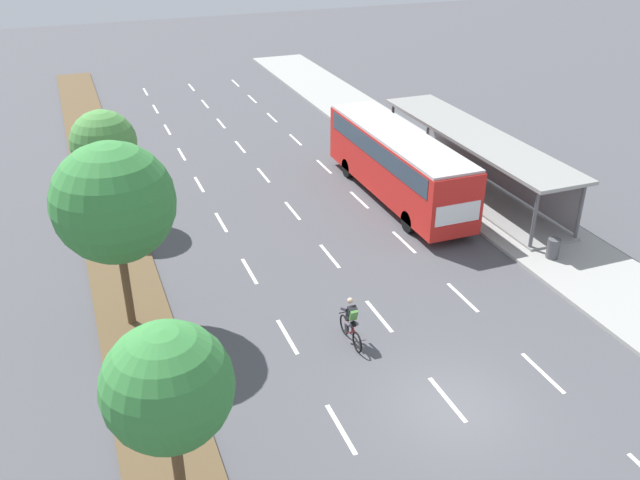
# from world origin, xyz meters

# --- Properties ---
(ground_plane) EXTENTS (140.00, 140.00, 0.00)m
(ground_plane) POSITION_xyz_m (0.00, 0.00, 0.00)
(ground_plane) COLOR #4C4C51
(median_strip) EXTENTS (2.60, 52.00, 0.12)m
(median_strip) POSITION_xyz_m (-8.30, 20.00, 0.06)
(median_strip) COLOR brown
(median_strip) RESTS_ON ground
(sidewalk_right) EXTENTS (4.50, 52.00, 0.15)m
(sidewalk_right) POSITION_xyz_m (9.25, 20.00, 0.07)
(sidewalk_right) COLOR #9E9E99
(sidewalk_right) RESTS_ON ground
(lane_divider_left) EXTENTS (0.14, 45.34, 0.01)m
(lane_divider_left) POSITION_xyz_m (-3.50, 17.17, 0.00)
(lane_divider_left) COLOR white
(lane_divider_left) RESTS_ON ground
(lane_divider_center) EXTENTS (0.14, 45.34, 0.01)m
(lane_divider_center) POSITION_xyz_m (0.00, 17.17, 0.00)
(lane_divider_center) COLOR white
(lane_divider_center) RESTS_ON ground
(lane_divider_right) EXTENTS (0.14, 45.34, 0.01)m
(lane_divider_right) POSITION_xyz_m (3.50, 17.17, 0.00)
(lane_divider_right) COLOR white
(lane_divider_right) RESTS_ON ground
(bus_shelter) EXTENTS (2.90, 14.07, 2.86)m
(bus_shelter) POSITION_xyz_m (9.53, 13.86, 1.86)
(bus_shelter) COLOR gray
(bus_shelter) RESTS_ON sidewalk_right
(bus) EXTENTS (2.54, 11.29, 3.37)m
(bus) POSITION_xyz_m (5.25, 14.30, 2.07)
(bus) COLOR red
(bus) RESTS_ON ground
(cyclist) EXTENTS (0.46, 1.82, 1.71)m
(cyclist) POSITION_xyz_m (-1.59, 4.10, 0.79)
(cyclist) COLOR black
(cyclist) RESTS_ON ground
(median_tree_nearest) EXTENTS (3.03, 3.03, 5.27)m
(median_tree_nearest) POSITION_xyz_m (-8.24, -0.78, 3.86)
(median_tree_nearest) COLOR brown
(median_tree_nearest) RESTS_ON median_strip
(median_tree_second) EXTENTS (4.01, 4.01, 6.65)m
(median_tree_second) POSITION_xyz_m (-8.40, 7.82, 4.75)
(median_tree_second) COLOR brown
(median_tree_second) RESTS_ON median_strip
(median_tree_third) EXTENTS (2.88, 2.88, 5.22)m
(median_tree_third) POSITION_xyz_m (-8.05, 16.42, 3.88)
(median_tree_third) COLOR brown
(median_tree_third) RESTS_ON median_strip
(trash_bin) EXTENTS (0.52, 0.52, 0.85)m
(trash_bin) POSITION_xyz_m (8.45, 6.30, 0.57)
(trash_bin) COLOR #4C4C51
(trash_bin) RESTS_ON sidewalk_right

